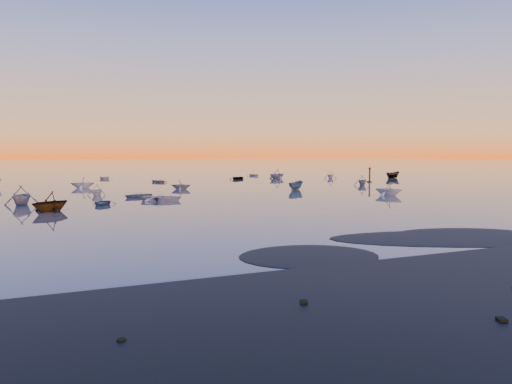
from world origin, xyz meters
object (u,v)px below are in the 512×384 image
boat_near_left (162,201)px  boat_near_right (389,195)px  boat_near_center (296,190)px  channel_marker (370,176)px

boat_near_left → boat_near_right: bearing=-72.3°
boat_near_center → channel_marker: size_ratio=1.27×
channel_marker → boat_near_left: bearing=-155.4°
boat_near_center → channel_marker: channel_marker is taller
boat_near_right → boat_near_center: bearing=-93.2°
boat_near_center → channel_marker: 24.29m
boat_near_left → channel_marker: size_ratio=1.51×
boat_near_left → boat_near_right: boat_near_right is taller
boat_near_left → channel_marker: (42.59, 19.54, 1.15)m
boat_near_left → boat_near_center: bearing=-42.2°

